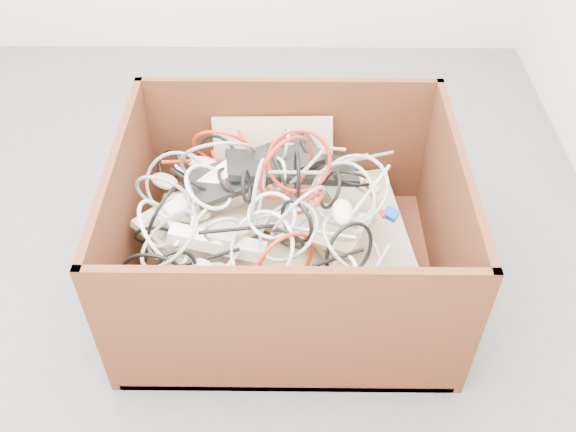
{
  "coord_description": "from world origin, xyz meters",
  "views": [
    {
      "loc": [
        0.3,
        -1.61,
        1.75
      ],
      "look_at": [
        0.28,
        -0.12,
        0.3
      ],
      "focal_mm": 39.59,
      "sensor_mm": 36.0,
      "label": 1
    }
  ],
  "objects_px": {
    "vga_plug": "(391,214)",
    "power_strip_right": "(217,243)",
    "power_strip_left": "(200,193)",
    "cardboard_box": "(284,252)"
  },
  "relations": [
    {
      "from": "cardboard_box",
      "to": "power_strip_right",
      "type": "xyz_separation_m",
      "value": [
        -0.2,
        -0.13,
        0.18
      ]
    },
    {
      "from": "power_strip_left",
      "to": "vga_plug",
      "type": "height_order",
      "value": "power_strip_left"
    },
    {
      "from": "power_strip_left",
      "to": "cardboard_box",
      "type": "bearing_deg",
      "value": -49.05
    },
    {
      "from": "cardboard_box",
      "to": "power_strip_left",
      "type": "distance_m",
      "value": 0.36
    },
    {
      "from": "vga_plug",
      "to": "power_strip_right",
      "type": "bearing_deg",
      "value": -139.77
    },
    {
      "from": "power_strip_right",
      "to": "power_strip_left",
      "type": "bearing_deg",
      "value": 117.12
    },
    {
      "from": "cardboard_box",
      "to": "power_strip_left",
      "type": "xyz_separation_m",
      "value": [
        -0.27,
        0.05,
        0.23
      ]
    },
    {
      "from": "cardboard_box",
      "to": "power_strip_left",
      "type": "height_order",
      "value": "cardboard_box"
    },
    {
      "from": "cardboard_box",
      "to": "power_strip_right",
      "type": "distance_m",
      "value": 0.3
    },
    {
      "from": "power_strip_left",
      "to": "power_strip_right",
      "type": "distance_m",
      "value": 0.2
    }
  ]
}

